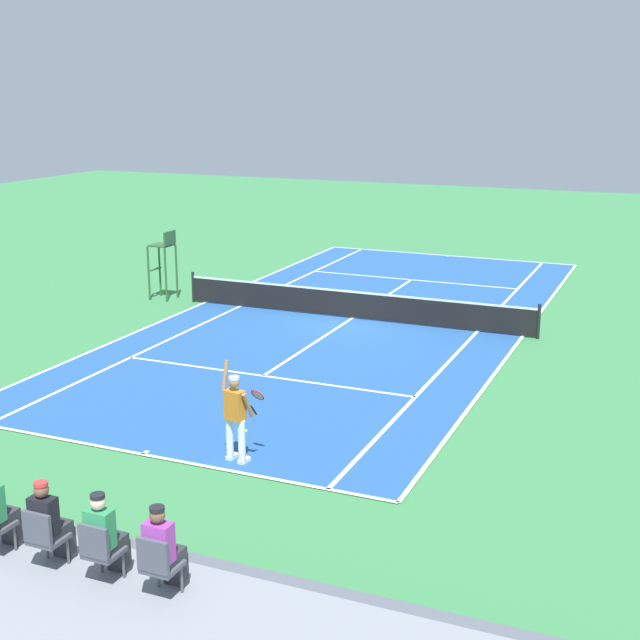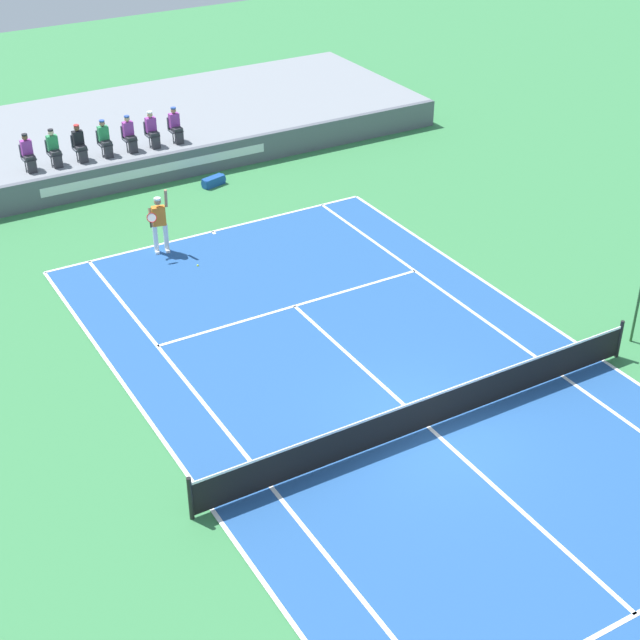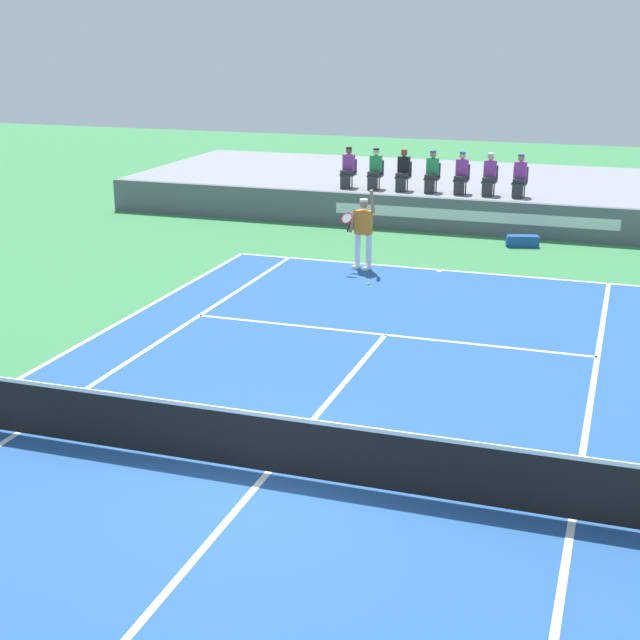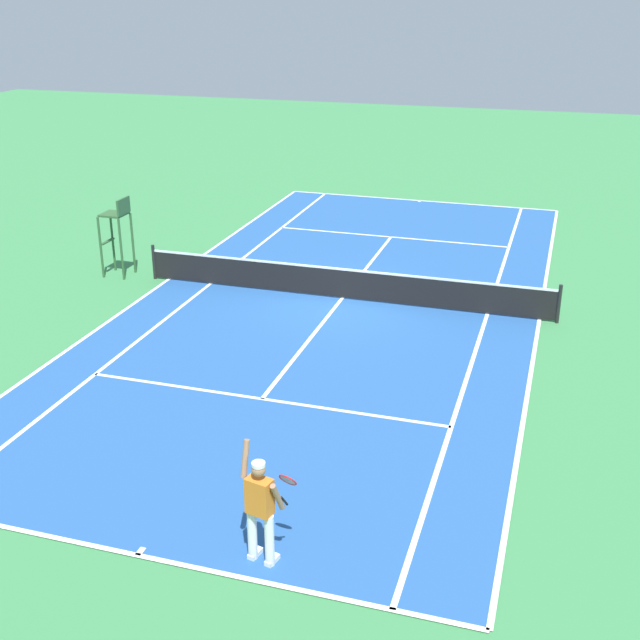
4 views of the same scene
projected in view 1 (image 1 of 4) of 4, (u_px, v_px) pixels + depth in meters
The scene contains 9 objects.
ground_plane at pixel (352, 319), 28.59m from camera, with size 80.00×80.00×0.00m, color #387F47.
court at pixel (352, 319), 28.59m from camera, with size 11.08×23.88×0.03m.
net at pixel (352, 303), 28.46m from camera, with size 11.98×0.10×1.07m.
spectator_seated_0 at pixel (163, 551), 11.08m from camera, with size 0.44×0.60×1.27m.
spectator_seated_1 at pixel (105, 538), 11.42m from camera, with size 0.44×0.60×1.27m.
spectator_seated_2 at pixel (49, 524), 11.76m from camera, with size 0.44×0.60×1.27m.
tennis_player at pixel (236, 415), 17.45m from camera, with size 0.83×0.61×2.08m.
tennis_ball at pixel (246, 431), 19.20m from camera, with size 0.07×0.07×0.07m, color #D1E533.
umpire_chair at pixel (164, 256), 30.89m from camera, with size 0.77×0.77×2.44m.
Camera 1 is at (-9.90, 25.83, 7.30)m, focal length 49.56 mm.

